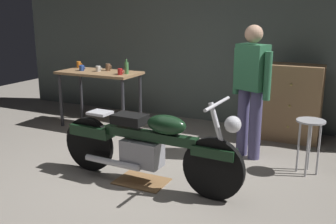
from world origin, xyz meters
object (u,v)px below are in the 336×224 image
object	(u,v)px
mug_brown_stoneware	(108,67)
mug_blue_enamel	(82,68)
wooden_dresser	(292,103)
mug_orange_travel	(79,65)
person_standing	(251,86)
bottle	(126,68)
shop_stool	(310,132)
mug_red_diner	(120,72)
motorcycle	(147,144)
mug_white_ceramic	(98,69)

from	to	relation	value
mug_brown_stoneware	mug_blue_enamel	distance (m)	0.42
wooden_dresser	mug_orange_travel	xyz separation A→B (m)	(-3.44, -0.43, 0.40)
person_standing	mug_orange_travel	size ratio (longest dim) A/B	15.50
mug_blue_enamel	bottle	distance (m)	0.83
person_standing	shop_stool	world-z (taller)	person_standing
mug_orange_travel	mug_red_diner	world-z (taller)	mug_orange_travel
mug_brown_stoneware	mug_orange_travel	bearing A→B (deg)	173.79
mug_orange_travel	mug_brown_stoneware	world-z (taller)	mug_brown_stoneware
motorcycle	mug_orange_travel	xyz separation A→B (m)	(-2.29, 1.80, 0.50)
motorcycle	mug_white_ceramic	xyz separation A→B (m)	(-1.75, 1.61, 0.49)
wooden_dresser	mug_brown_stoneware	distance (m)	2.88
wooden_dresser	mug_red_diner	world-z (taller)	wooden_dresser
person_standing	mug_orange_travel	distance (m)	3.11
shop_stool	mug_white_ceramic	distance (m)	3.36
mug_orange_travel	mug_brown_stoneware	size ratio (longest dim) A/B	0.93
shop_stool	mug_blue_enamel	size ratio (longest dim) A/B	5.74
wooden_dresser	bottle	size ratio (longest dim) A/B	4.56
motorcycle	shop_stool	size ratio (longest dim) A/B	3.42
mug_brown_stoneware	mug_red_diner	bearing A→B (deg)	-33.74
mug_white_ceramic	mug_blue_enamel	world-z (taller)	mug_blue_enamel
mug_brown_stoneware	bottle	xyz separation A→B (m)	(0.44, -0.16, 0.04)
mug_blue_enamel	motorcycle	bearing A→B (deg)	-37.34
mug_orange_travel	mug_white_ceramic	bearing A→B (deg)	-20.13
shop_stool	mug_orange_travel	world-z (taller)	mug_orange_travel
motorcycle	wooden_dresser	xyz separation A→B (m)	(1.15, 2.24, 0.10)
person_standing	mug_brown_stoneware	world-z (taller)	person_standing
mug_brown_stoneware	bottle	bearing A→B (deg)	-19.57
person_standing	mug_orange_travel	bearing A→B (deg)	16.28
mug_red_diner	shop_stool	bearing A→B (deg)	-8.74
motorcycle	shop_stool	bearing A→B (deg)	36.69
mug_orange_travel	mug_red_diner	size ratio (longest dim) A/B	1.02
wooden_dresser	mug_brown_stoneware	bearing A→B (deg)	-169.84
person_standing	mug_brown_stoneware	xyz separation A→B (m)	(-2.43, 0.45, 0.03)
motorcycle	mug_red_diner	distance (m)	2.00
mug_blue_enamel	bottle	xyz separation A→B (m)	(0.83, 0.02, 0.05)
person_standing	bottle	xyz separation A→B (m)	(-1.98, 0.29, 0.07)
mug_red_diner	bottle	distance (m)	0.13
mug_orange_travel	mug_brown_stoneware	xyz separation A→B (m)	(0.64, -0.07, 0.00)
mug_red_diner	mug_brown_stoneware	world-z (taller)	mug_brown_stoneware
person_standing	shop_stool	size ratio (longest dim) A/B	2.61
mug_red_diner	mug_brown_stoneware	bearing A→B (deg)	146.26
shop_stool	mug_blue_enamel	xyz separation A→B (m)	(-3.57, 0.51, 0.45)
shop_stool	wooden_dresser	xyz separation A→B (m)	(-0.38, 1.20, 0.05)
person_standing	mug_red_diner	bearing A→B (deg)	20.70
mug_red_diner	mug_brown_stoneware	distance (m)	0.48
shop_stool	mug_orange_travel	size ratio (longest dim) A/B	5.94
mug_red_diner	motorcycle	bearing A→B (deg)	-49.45
person_standing	mug_blue_enamel	bearing A→B (deg)	20.41
wooden_dresser	mug_orange_travel	bearing A→B (deg)	-172.83
mug_orange_travel	bottle	world-z (taller)	bottle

